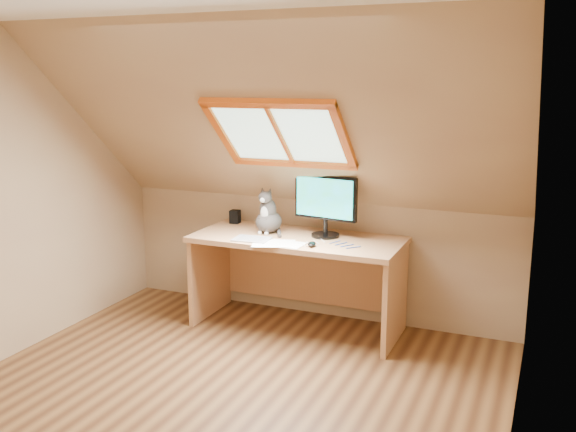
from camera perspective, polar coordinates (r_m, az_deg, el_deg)
The scene contains 10 objects.
ground at distance 4.26m, azimuth -6.44°, elevation -16.23°, with size 3.50×3.50×0.00m, color brown.
room_shell at distance 3.71m, azimuth -7.67°, elevation 2.94°, with size 3.52×3.52×2.41m.
desk at distance 5.27m, azimuth 1.12°, elevation -4.13°, with size 1.69×0.74×0.77m.
monitor at distance 5.10m, azimuth 3.35°, elevation 1.27°, with size 0.54×0.23×0.50m.
cat at distance 5.26m, azimuth -1.78°, elevation -0.02°, with size 0.22×0.26×0.39m.
desk_speaker at distance 5.64m, azimuth -4.73°, elevation -0.06°, with size 0.08×0.08×0.12m, color black.
graphics_tablet at distance 5.06m, azimuth -3.25°, elevation -2.07°, with size 0.28×0.20×0.01m, color #B2B2B7.
mouse at distance 4.86m, azimuth 2.14°, elevation -2.52°, with size 0.06×0.11×0.03m, color black.
papers at distance 4.94m, azimuth -1.10°, elevation -2.44°, with size 0.35×0.30×0.01m.
cables at distance 4.93m, azimuth 3.90°, elevation -2.50°, with size 0.51×0.26×0.01m.
Camera 1 is at (1.87, -3.25, 2.02)m, focal length 40.00 mm.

